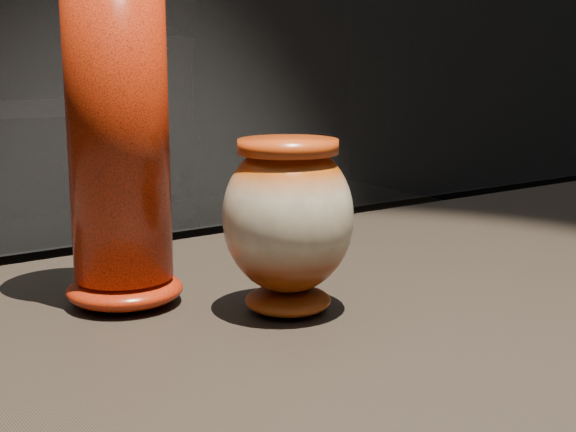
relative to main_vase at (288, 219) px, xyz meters
name	(u,v)px	position (x,y,z in m)	size (l,w,h in m)	color
main_vase	(288,219)	(0.00, 0.00, 0.00)	(0.13, 0.13, 0.17)	maroon
tall_vase	(118,126)	(-0.12, 0.12, 0.09)	(0.15, 0.15, 0.38)	red
back_vase_right	(71,89)	(1.04, 3.46, -0.03)	(0.06, 0.06, 0.12)	#914B15
visitor	(172,112)	(1.86, 3.95, -0.22)	(0.57, 0.37, 1.55)	black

